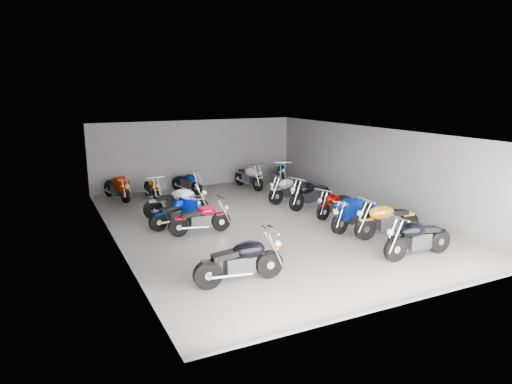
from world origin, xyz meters
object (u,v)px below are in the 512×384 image
(motorcycle_right_e, at_px, (310,194))
(motorcycle_back_f, at_px, (281,173))
(motorcycle_right_d, at_px, (335,204))
(motorcycle_left_e, at_px, (177,213))
(motorcycle_back_e, at_px, (249,177))
(motorcycle_back_b, at_px, (152,188))
(motorcycle_back_a, at_px, (117,188))
(motorcycle_right_b, at_px, (387,220))
(motorcycle_left_a, at_px, (241,261))
(motorcycle_right_c, at_px, (355,213))
(motorcycle_left_d, at_px, (201,219))
(motorcycle_right_f, at_px, (290,189))
(motorcycle_back_c, at_px, (187,182))
(drain_grate, at_px, (267,226))
(motorcycle_left_f, at_px, (177,203))
(motorcycle_right_a, at_px, (417,238))

(motorcycle_right_e, height_order, motorcycle_back_f, motorcycle_right_e)
(motorcycle_right_d, bearing_deg, motorcycle_left_e, 60.15)
(motorcycle_back_e, bearing_deg, motorcycle_back_b, -5.14)
(motorcycle_back_a, bearing_deg, motorcycle_right_b, 111.54)
(motorcycle_left_a, height_order, motorcycle_back_a, motorcycle_left_a)
(motorcycle_left_a, distance_m, motorcycle_left_e, 5.22)
(motorcycle_left_e, bearing_deg, motorcycle_right_e, 76.20)
(motorcycle_right_c, relative_size, motorcycle_back_a, 1.06)
(motorcycle_back_b, bearing_deg, motorcycle_left_e, 84.27)
(motorcycle_left_d, xyz_separation_m, motorcycle_right_f, (4.80, 2.47, 0.03))
(motorcycle_back_b, height_order, motorcycle_back_c, motorcycle_back_c)
(motorcycle_left_d, height_order, motorcycle_back_b, motorcycle_left_d)
(motorcycle_left_a, relative_size, motorcycle_left_d, 1.11)
(drain_grate, height_order, motorcycle_back_a, motorcycle_back_a)
(motorcycle_right_b, bearing_deg, motorcycle_left_f, 51.36)
(motorcycle_right_f, relative_size, motorcycle_back_e, 0.95)
(drain_grate, xyz_separation_m, motorcycle_right_f, (2.48, 2.74, 0.53))
(motorcycle_right_f, relative_size, motorcycle_back_a, 1.02)
(motorcycle_back_c, relative_size, motorcycle_back_e, 0.81)
(motorcycle_left_f, distance_m, motorcycle_right_a, 8.48)
(motorcycle_left_a, relative_size, motorcycle_left_e, 1.15)
(motorcycle_left_a, distance_m, motorcycle_back_e, 10.89)
(motorcycle_left_d, bearing_deg, motorcycle_back_a, -163.19)
(motorcycle_back_c, bearing_deg, motorcycle_right_a, 84.59)
(motorcycle_right_e, bearing_deg, motorcycle_back_c, 21.47)
(motorcycle_right_d, xyz_separation_m, motorcycle_right_f, (-0.34, 2.73, 0.05))
(motorcycle_left_d, bearing_deg, motorcycle_right_c, 70.11)
(motorcycle_back_e, bearing_deg, motorcycle_right_b, 89.44)
(motorcycle_right_f, distance_m, motorcycle_back_c, 4.88)
(motorcycle_right_a, height_order, motorcycle_right_f, motorcycle_right_a)
(drain_grate, xyz_separation_m, motorcycle_left_d, (-2.32, 0.28, 0.50))
(motorcycle_back_c, bearing_deg, motorcycle_right_e, 104.56)
(motorcycle_left_e, bearing_deg, motorcycle_right_d, 60.76)
(motorcycle_left_d, relative_size, motorcycle_left_e, 1.03)
(motorcycle_right_d, height_order, motorcycle_back_e, motorcycle_back_e)
(motorcycle_right_a, relative_size, motorcycle_back_a, 1.07)
(drain_grate, xyz_separation_m, motorcycle_right_e, (2.72, 1.55, 0.56))
(motorcycle_left_e, distance_m, motorcycle_right_a, 7.81)
(motorcycle_right_c, bearing_deg, motorcycle_right_e, -17.53)
(motorcycle_right_e, height_order, motorcycle_back_e, motorcycle_back_e)
(motorcycle_back_f, bearing_deg, motorcycle_left_a, 78.61)
(motorcycle_right_a, xyz_separation_m, motorcycle_back_b, (-5.06, 10.25, -0.10))
(motorcycle_back_b, height_order, motorcycle_back_f, motorcycle_back_f)
(motorcycle_right_d, distance_m, motorcycle_right_f, 2.76)
(drain_grate, distance_m, motorcycle_left_d, 2.38)
(motorcycle_back_a, bearing_deg, drain_grate, 106.38)
(drain_grate, relative_size, motorcycle_right_b, 0.13)
(motorcycle_left_d, xyz_separation_m, motorcycle_right_b, (5.22, -2.95, 0.07))
(motorcycle_left_e, relative_size, motorcycle_back_e, 0.86)
(motorcycle_right_e, bearing_deg, motorcycle_back_a, 39.20)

